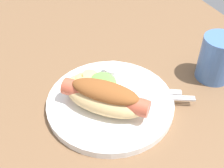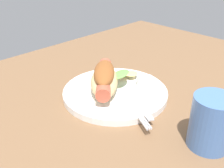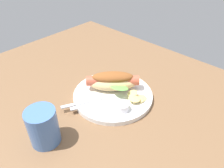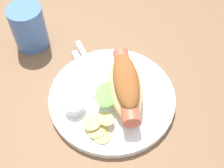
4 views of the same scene
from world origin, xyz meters
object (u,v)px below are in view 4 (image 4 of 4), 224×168
(plate, at_px, (112,98))
(hot_dog, at_px, (125,85))
(sauce_ramekin, at_px, (74,106))
(fork, at_px, (90,66))
(knife, at_px, (85,72))
(drinking_cup, at_px, (29,27))
(chips_pile, at_px, (99,127))

(plate, relative_size, hot_dog, 1.63)
(hot_dog, xyz_separation_m, sauce_ramekin, (0.09, -0.06, -0.02))
(hot_dog, xyz_separation_m, fork, (-0.01, -0.11, -0.03))
(fork, xyz_separation_m, knife, (0.02, 0.00, -0.00))
(hot_dog, bearing_deg, sauce_ramekin, 103.18)
(drinking_cup, bearing_deg, fork, 97.72)
(knife, height_order, drinking_cup, drinking_cup)
(hot_dog, height_order, sauce_ramekin, hot_dog)
(hot_dog, bearing_deg, knife, 50.55)
(hot_dog, xyz_separation_m, chips_pile, (0.09, 0.01, -0.02))
(hot_dog, distance_m, drinking_cup, 0.27)
(chips_pile, bearing_deg, sauce_ramekin, -93.61)
(knife, bearing_deg, fork, -53.56)
(chips_pile, bearing_deg, hot_dog, -173.56)
(sauce_ramekin, distance_m, fork, 0.11)
(fork, xyz_separation_m, chips_pile, (0.11, 0.12, 0.01))
(fork, distance_m, chips_pile, 0.16)
(hot_dog, distance_m, knife, 0.11)
(hot_dog, bearing_deg, plate, 89.36)
(fork, bearing_deg, hot_dog, -159.80)
(fork, height_order, drinking_cup, drinking_cup)
(chips_pile, height_order, drinking_cup, drinking_cup)
(fork, bearing_deg, sauce_ramekin, 142.70)
(hot_dog, relative_size, sauce_ramekin, 3.79)
(fork, distance_m, knife, 0.02)
(plate, xyz_separation_m, chips_pile, (0.08, 0.03, 0.02))
(sauce_ramekin, xyz_separation_m, fork, (-0.10, -0.05, -0.01))
(sauce_ramekin, relative_size, drinking_cup, 0.41)
(sauce_ramekin, height_order, chips_pile, sauce_ramekin)
(plate, bearing_deg, chips_pile, 21.32)
(sauce_ramekin, xyz_separation_m, drinking_cup, (-0.08, -0.22, 0.02))
(chips_pile, bearing_deg, knife, -126.75)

